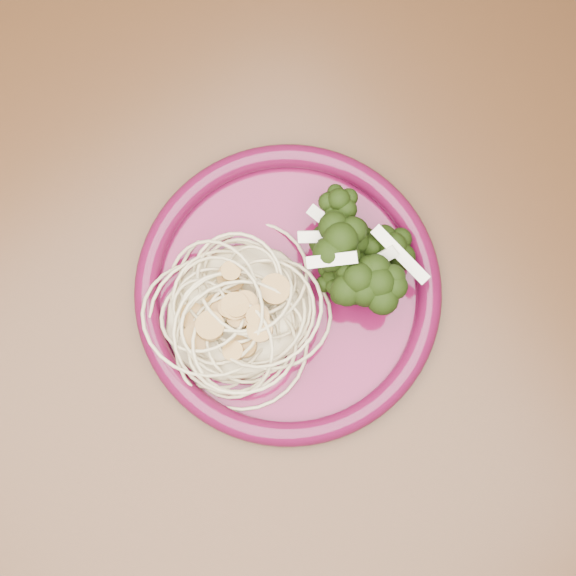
{
  "coord_description": "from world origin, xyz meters",
  "views": [
    {
      "loc": [
        -0.07,
        -0.04,
        1.36
      ],
      "look_at": [
        -0.0,
        0.05,
        0.77
      ],
      "focal_mm": 50.0,
      "sensor_mm": 36.0,
      "label": 1
    }
  ],
  "objects": [
    {
      "name": "broccoli_pile",
      "position": [
        0.05,
        0.04,
        0.78
      ],
      "size": [
        0.11,
        0.15,
        0.05
      ],
      "primitive_type": "ellipsoid",
      "rotation": [
        0.0,
        0.0,
        -0.22
      ],
      "color": "black",
      "rests_on": "dinner_plate"
    },
    {
      "name": "scallop_cluster",
      "position": [
        -0.04,
        0.06,
        0.8
      ],
      "size": [
        0.13,
        0.13,
        0.04
      ],
      "primitive_type": null,
      "rotation": [
        0.0,
        0.0,
        -0.22
      ],
      "color": "#AF823D",
      "rests_on": "spaghetti_pile"
    },
    {
      "name": "dinner_plate",
      "position": [
        -0.0,
        0.05,
        0.76
      ],
      "size": [
        0.28,
        0.28,
        0.02
      ],
      "rotation": [
        0.0,
        0.0,
        -0.22
      ],
      "color": "#550A2A",
      "rests_on": "dining_table"
    },
    {
      "name": "dining_table",
      "position": [
        0.0,
        0.0,
        0.65
      ],
      "size": [
        1.2,
        0.8,
        0.75
      ],
      "color": "#472814",
      "rests_on": "ground"
    },
    {
      "name": "spaghetti_pile",
      "position": [
        -0.04,
        0.06,
        0.77
      ],
      "size": [
        0.14,
        0.12,
        0.03
      ],
      "primitive_type": "ellipsoid",
      "rotation": [
        0.0,
        0.0,
        -0.22
      ],
      "color": "#C8BA8D",
      "rests_on": "dinner_plate"
    },
    {
      "name": "onion_garnish",
      "position": [
        0.05,
        0.04,
        0.81
      ],
      "size": [
        0.08,
        0.1,
        0.05
      ],
      "primitive_type": null,
      "rotation": [
        0.0,
        0.0,
        -0.22
      ],
      "color": "white",
      "rests_on": "broccoli_pile"
    }
  ]
}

